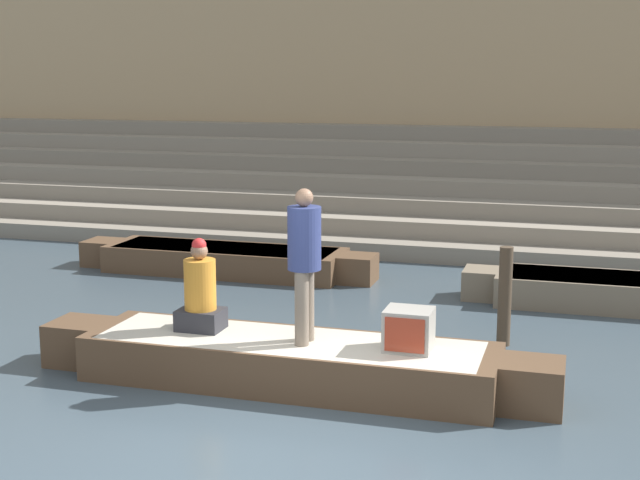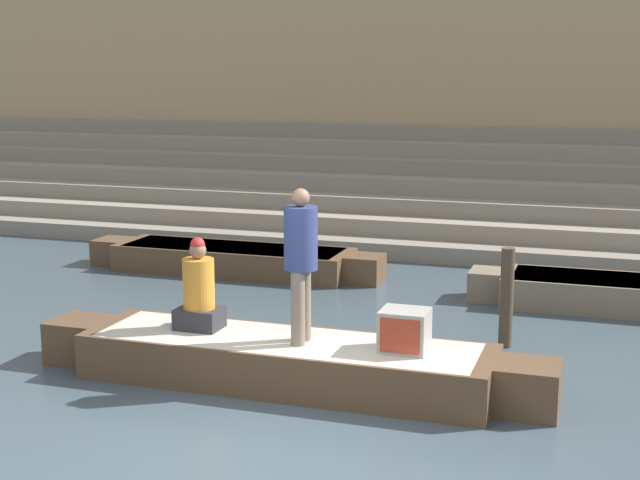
{
  "view_description": "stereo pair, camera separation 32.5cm",
  "coord_description": "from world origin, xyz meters",
  "views": [
    {
      "loc": [
        2.5,
        -7.33,
        3.4
      ],
      "look_at": [
        -0.52,
        2.77,
        1.41
      ],
      "focal_mm": 50.0,
      "sensor_mm": 36.0,
      "label": 1
    },
    {
      "loc": [
        2.81,
        -7.23,
        3.4
      ],
      "look_at": [
        -0.52,
        2.77,
        1.41
      ],
      "focal_mm": 50.0,
      "sensor_mm": 36.0,
      "label": 2
    }
  ],
  "objects": [
    {
      "name": "ground_plane",
      "position": [
        0.0,
        0.0,
        0.0
      ],
      "size": [
        120.0,
        120.0,
        0.0
      ],
      "primitive_type": "plane",
      "color": "#3D4C56"
    },
    {
      "name": "ghat_steps",
      "position": [
        0.0,
        11.28,
        0.79
      ],
      "size": [
        36.0,
        4.74,
        2.21
      ],
      "color": "gray",
      "rests_on": "ground"
    },
    {
      "name": "back_wall",
      "position": [
        0.0,
        13.56,
        3.28
      ],
      "size": [
        34.2,
        1.28,
        6.61
      ],
      "color": "tan",
      "rests_on": "ground"
    },
    {
      "name": "rowboat_main",
      "position": [
        -0.52,
        1.57,
        0.27
      ],
      "size": [
        5.87,
        1.32,
        0.51
      ],
      "rotation": [
        0.0,
        0.0,
        -0.03
      ],
      "color": "brown",
      "rests_on": "ground"
    },
    {
      "name": "person_standing",
      "position": [
        -0.32,
        1.53,
        1.47
      ],
      "size": [
        0.36,
        0.36,
        1.69
      ],
      "rotation": [
        0.0,
        0.0,
        0.29
      ],
      "color": "#756656",
      "rests_on": "rowboat_main"
    },
    {
      "name": "person_rowing",
      "position": [
        -1.61,
        1.67,
        0.92
      ],
      "size": [
        0.51,
        0.4,
        1.06
      ],
      "rotation": [
        0.0,
        0.0,
        0.1
      ],
      "color": "#28282D",
      "rests_on": "rowboat_main"
    },
    {
      "name": "tv_set",
      "position": [
        0.81,
        1.6,
        0.73
      ],
      "size": [
        0.5,
        0.45,
        0.44
      ],
      "rotation": [
        0.0,
        0.0,
        0.07
      ],
      "color": "#9E998E",
      "rests_on": "rowboat_main"
    },
    {
      "name": "moored_boat_shore",
      "position": [
        -3.35,
        6.51,
        0.24
      ],
      "size": [
        5.28,
        1.19,
        0.45
      ],
      "rotation": [
        0.0,
        0.0,
        0.1
      ],
      "color": "brown",
      "rests_on": "ground"
    },
    {
      "name": "moored_boat_distant",
      "position": [
        3.13,
        6.05,
        0.24
      ],
      "size": [
        4.64,
        1.19,
        0.45
      ],
      "rotation": [
        0.0,
        0.0,
        0.03
      ],
      "color": "#756651",
      "rests_on": "ground"
    },
    {
      "name": "mooring_post",
      "position": [
        1.62,
        3.71,
        0.63
      ],
      "size": [
        0.17,
        0.17,
        1.26
      ],
      "primitive_type": "cylinder",
      "color": "#473828",
      "rests_on": "ground"
    }
  ]
}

